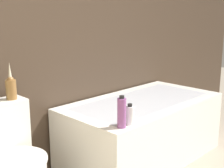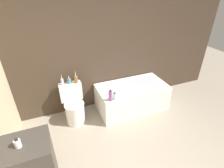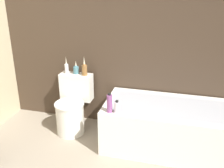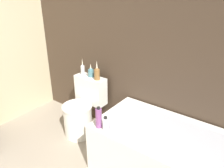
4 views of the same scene
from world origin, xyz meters
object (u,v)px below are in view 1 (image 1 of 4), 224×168
Objects in this scene: shampoo_bottle_tall at (122,113)px; shampoo_bottle_short at (130,115)px; vase_bronze at (11,87)px; bathtub at (142,129)px.

shampoo_bottle_tall is 1.50× the size of shampoo_bottle_short.
shampoo_bottle_short is (0.09, 0.00, -0.04)m from shampoo_bottle_tall.
vase_bronze is at bearing 131.09° from shampoo_bottle_tall.
shampoo_bottle_tall reaches higher than shampoo_bottle_short.
vase_bronze is at bearing 167.36° from bathtub.
shampoo_bottle_short reaches higher than bathtub.
vase_bronze is (-1.13, 0.25, 0.55)m from bathtub.
vase_bronze reaches higher than bathtub.
shampoo_bottle_short is at bearing -44.40° from vase_bronze.
shampoo_bottle_short is (0.59, -0.58, -0.21)m from vase_bronze.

